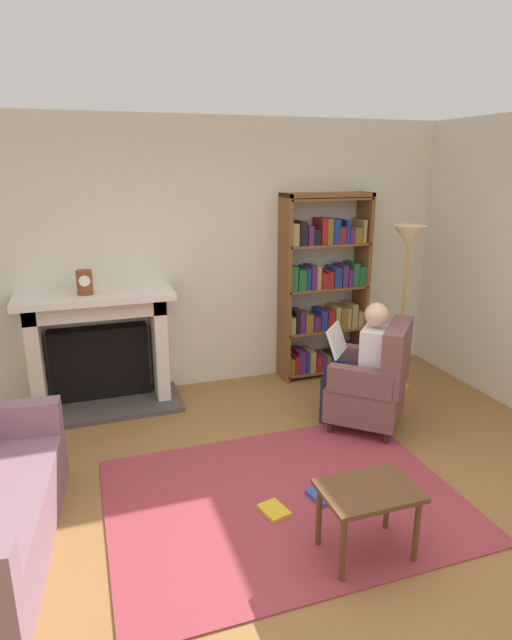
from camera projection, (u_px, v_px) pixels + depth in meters
name	position (u px, v px, depth m)	size (l,w,h in m)	color
ground	(301.00, 527.00, 3.41)	(14.00, 14.00, 0.00)	olive
back_wall	(204.00, 257.00, 5.34)	(5.60, 0.10, 2.70)	beige
side_wall_right	(510.00, 263.00, 4.98)	(0.10, 5.20, 2.70)	beige
area_rug	(284.00, 499.00, 3.68)	(2.40, 1.80, 0.01)	#9C3641
fireplace	(99.00, 346.00, 4.99)	(1.44, 0.64, 1.13)	#4C4742
mantel_clock	(85.00, 282.00, 4.69)	(0.14, 0.14, 0.22)	brown
bookshelf	(324.00, 290.00, 5.64)	(0.95, 0.32, 1.97)	brown
armchair_reading	(374.00, 383.00, 4.59)	(0.89, 0.89, 0.97)	#331E14
seated_reader	(362.00, 360.00, 4.58)	(0.59, 0.58, 1.14)	silver
side_table	(368.00, 499.00, 3.07)	(0.56, 0.39, 0.45)	brown
scattered_books	(311.00, 499.00, 3.65)	(0.68, 0.29, 0.03)	gold
floor_lamp	(408.00, 252.00, 5.13)	(0.32, 0.32, 1.69)	#B7933F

